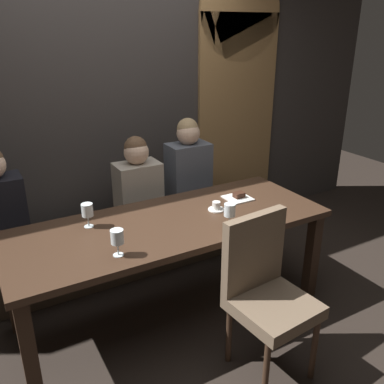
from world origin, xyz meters
TOP-DOWN VIEW (x-y plane):
  - ground at (0.00, 0.00)m, footprint 9.00×9.00m
  - back_wall_tiled at (0.00, 1.22)m, footprint 6.00×0.12m
  - arched_door at (1.35, 1.15)m, footprint 0.90×0.05m
  - dining_table at (0.00, 0.00)m, footprint 2.20×0.84m
  - banquette_bench at (0.00, 0.70)m, footprint 2.50×0.44m
  - chair_near_side at (0.26, -0.72)m, footprint 0.48×0.48m
  - diner_bearded at (0.05, 0.67)m, footprint 0.36×0.24m
  - diner_far_end at (0.54, 0.71)m, footprint 0.36×0.24m
  - wine_glass_far_left at (-0.51, 0.19)m, footprint 0.08×0.08m
  - wine_glass_end_left at (-0.46, -0.26)m, footprint 0.08×0.08m
  - wine_glass_center_back at (0.31, -0.27)m, footprint 0.08×0.08m
  - espresso_cup at (0.38, -0.00)m, footprint 0.12×0.12m
  - dessert_plate at (0.64, 0.09)m, footprint 0.19×0.19m

SIDE VIEW (x-z plane):
  - ground at x=0.00m, z-range 0.00..0.00m
  - banquette_bench at x=0.00m, z-range 0.00..0.45m
  - chair_near_side at x=0.26m, z-range 0.07..1.05m
  - dining_table at x=0.00m, z-range 0.28..1.02m
  - dessert_plate at x=0.64m, z-range 0.73..0.78m
  - espresso_cup at x=0.38m, z-range 0.73..0.80m
  - diner_bearded at x=0.05m, z-range 0.43..1.16m
  - diner_far_end at x=0.54m, z-range 0.43..1.24m
  - wine_glass_far_left at x=-0.51m, z-range 0.77..0.94m
  - wine_glass_end_left at x=-0.46m, z-range 0.77..0.94m
  - wine_glass_center_back at x=0.31m, z-range 0.77..0.94m
  - arched_door at x=1.35m, z-range 0.09..2.64m
  - back_wall_tiled at x=0.00m, z-range 0.00..3.00m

